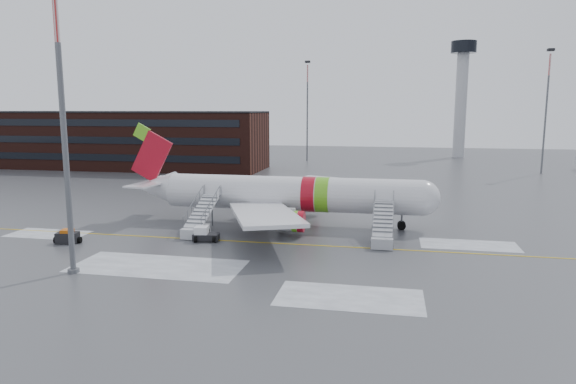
% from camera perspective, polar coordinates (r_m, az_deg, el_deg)
% --- Properties ---
extents(ground, '(260.00, 260.00, 0.00)m').
position_cam_1_polar(ground, '(50.87, -3.20, -5.32)').
color(ground, '#494C4F').
rests_on(ground, ground).
extents(airliner, '(35.03, 32.97, 11.18)m').
position_cam_1_polar(airliner, '(56.90, -0.54, -0.23)').
color(airliner, silver).
rests_on(airliner, ground).
extents(airstair_fwd, '(2.05, 7.70, 3.48)m').
position_cam_1_polar(airstair_fwd, '(49.78, 10.47, -4.53)').
color(airstair_fwd, '#A2A4A8').
rests_on(airstair_fwd, ground).
extents(airstair_aft, '(2.05, 7.70, 3.48)m').
position_cam_1_polar(airstair_aft, '(53.33, -9.96, -3.59)').
color(airstair_aft, '#B9BCC1').
rests_on(airstair_aft, ground).
extents(pushback_tug, '(2.68, 2.18, 1.43)m').
position_cam_1_polar(pushback_tug, '(50.91, -9.27, -4.69)').
color(pushback_tug, black).
rests_on(pushback_tug, ground).
extents(baggage_tractor, '(2.70, 1.59, 1.35)m').
position_cam_1_polar(baggage_tractor, '(53.83, -23.29, -4.64)').
color(baggage_tractor, black).
rests_on(baggage_tractor, ground).
extents(light_mast_near, '(1.20, 1.20, 22.23)m').
position_cam_1_polar(light_mast_near, '(42.48, -23.69, 6.90)').
color(light_mast_near, '#595B60').
rests_on(light_mast_near, ground).
extents(terminal_building, '(62.00, 16.11, 12.30)m').
position_cam_1_polar(terminal_building, '(117.80, -17.92, 5.58)').
color(terminal_building, '#3F1E16').
rests_on(terminal_building, ground).
extents(control_tower, '(6.40, 6.40, 30.00)m').
position_cam_1_polar(control_tower, '(143.83, 18.74, 11.13)').
color(control_tower, '#B2B5BA').
rests_on(control_tower, ground).
extents(light_mast_far_ne, '(1.20, 1.20, 24.25)m').
position_cam_1_polar(light_mast_far_ne, '(113.55, 26.80, 8.79)').
color(light_mast_far_ne, '#595B60').
rests_on(light_mast_far_ne, ground).
extents(light_mast_far_n, '(1.20, 1.20, 24.25)m').
position_cam_1_polar(light_mast_far_n, '(127.30, 2.16, 9.70)').
color(light_mast_far_n, '#595B60').
rests_on(light_mast_far_n, ground).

